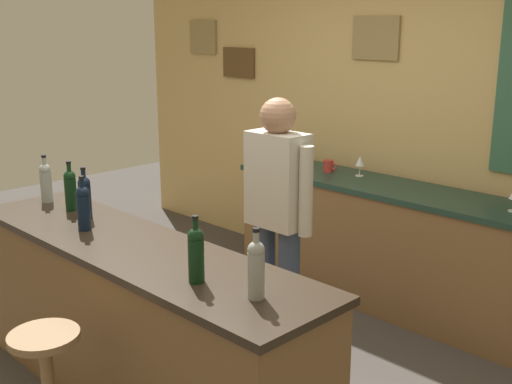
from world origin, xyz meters
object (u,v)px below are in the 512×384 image
Objects in this scene: bar_stool at (48,377)px; wine_glass_a at (360,162)px; wine_bottle_a at (46,181)px; wine_bottle_d at (83,206)px; wine_bottle_f at (256,267)px; coffee_mug at (329,166)px; wine_bottle_c at (85,196)px; wine_bottle_e at (196,253)px; bartender at (277,213)px; wine_bottle_b at (70,189)px.

wine_glass_a is (-0.26, 2.73, 0.55)m from bar_stool.
wine_bottle_d is (0.68, -0.13, 0.00)m from wine_bottle_a.
wine_bottle_f is (1.31, 0.03, 0.00)m from wine_bottle_d.
bar_stool is 2.76m from coffee_mug.
wine_glass_a is at bearing 13.86° from coffee_mug.
wine_bottle_a is 1.97× the size of wine_glass_a.
wine_bottle_d reaches higher than wine_glass_a.
bar_stool is at bearing -42.65° from wine_bottle_c.
wine_bottle_a is at bearing 179.05° from wine_bottle_c.
wine_bottle_a is 1.99m from wine_bottle_f.
bar_stool is 4.39× the size of wine_glass_a.
wine_bottle_a is at bearing 174.40° from wine_bottle_e.
wine_glass_a is at bearing 115.80° from wine_bottle_f.
bartender is 1.31m from coffee_mug.
wine_glass_a is at bearing 95.51° from bar_stool.
coffee_mug is (0.01, 2.13, -0.11)m from wine_bottle_d.
bartender is at bearing -76.13° from wine_glass_a.
wine_bottle_c is (0.21, -0.02, 0.00)m from wine_bottle_b.
coffee_mug is at bearing 78.25° from wine_bottle_b.
wine_bottle_c is 2.12m from wine_glass_a.
wine_bottle_a is at bearing -146.86° from bartender.
bartender is 1.07m from wine_bottle_e.
wine_glass_a is 0.26m from coffee_mug.
bartender is 5.29× the size of wine_bottle_f.
wine_bottle_f is (0.31, 0.06, 0.00)m from wine_bottle_e.
bartender is 5.29× the size of wine_bottle_d.
coffee_mug is (-0.25, -0.06, -0.06)m from wine_glass_a.
bartender is 5.29× the size of wine_bottle_e.
wine_bottle_f is 2.45× the size of coffee_mug.
wine_bottle_b is at bearing 143.45° from bar_stool.
wine_bottle_f is (1.50, -0.09, 0.00)m from wine_bottle_c.
wine_bottle_f is at bearing -3.53° from wine_bottle_c.
wine_bottle_a is 1.00× the size of wine_bottle_e.
wine_bottle_d is at bearing -121.18° from bartender.
wine_bottle_a is 1.00× the size of wine_bottle_c.
wine_bottle_b reaches higher than coffee_mug.
wine_bottle_d is 1.00× the size of wine_bottle_f.
bartender is at bearing 128.83° from wine_bottle_f.
wine_bottle_a is 1.00× the size of wine_bottle_d.
bartender is 1.56m from bar_stool.
bartender is 1.11m from wine_bottle_d.
wine_bottle_b is 2.03m from coffee_mug.
wine_bottle_c is 0.23m from wine_bottle_d.
bar_stool is at bearing -36.55° from wine_bottle_b.
bartender reaches higher than wine_bottle_c.
bar_stool is 0.96m from wine_bottle_d.
wine_bottle_b is at bearing 173.41° from wine_bottle_c.
wine_bottle_a is 2.26m from wine_glass_a.
wine_bottle_b is 1.00× the size of wine_bottle_e.
wine_bottle_a and wine_bottle_d have the same top height.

